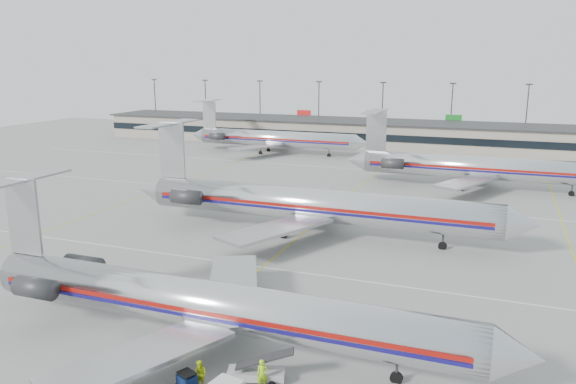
% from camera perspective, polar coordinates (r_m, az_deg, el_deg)
% --- Properties ---
extents(ground, '(260.00, 260.00, 0.00)m').
position_cam_1_polar(ground, '(49.37, -7.30, -11.42)').
color(ground, gray).
rests_on(ground, ground).
extents(apron_markings, '(160.00, 0.15, 0.02)m').
position_cam_1_polar(apron_markings, '(57.66, -2.59, -7.63)').
color(apron_markings, silver).
rests_on(apron_markings, ground).
extents(terminal, '(162.00, 17.00, 6.25)m').
position_cam_1_polar(terminal, '(140.15, 11.94, 5.71)').
color(terminal, gray).
rests_on(terminal, ground).
extents(light_mast_row, '(163.60, 0.40, 15.28)m').
position_cam_1_polar(light_mast_row, '(153.41, 12.89, 8.31)').
color(light_mast_row, '#38383D').
rests_on(light_mast_row, ground).
extents(jet_foreground, '(43.88, 25.84, 11.48)m').
position_cam_1_polar(jet_foreground, '(41.92, -8.48, -11.07)').
color(jet_foreground, silver).
rests_on(jet_foreground, ground).
extents(jet_second_row, '(49.77, 29.31, 13.03)m').
position_cam_1_polar(jet_second_row, '(67.36, 2.01, -1.21)').
color(jet_second_row, silver).
rests_on(jet_second_row, ground).
extents(jet_third_row, '(45.72, 28.12, 12.50)m').
position_cam_1_polar(jet_third_row, '(96.86, 18.65, 2.40)').
color(jet_third_row, silver).
rests_on(jet_third_row, ground).
extents(jet_back_row, '(43.46, 26.73, 11.88)m').
position_cam_1_polar(jet_back_row, '(128.52, -1.61, 5.47)').
color(jet_back_row, silver).
rests_on(jet_back_row, ground).
extents(belt_loader, '(4.57, 2.43, 2.34)m').
position_cam_1_polar(belt_loader, '(38.55, -3.13, -17.77)').
color(belt_loader, '#A9A9A9').
rests_on(belt_loader, ground).
extents(ramp_worker_near, '(0.85, 0.76, 1.94)m').
position_cam_1_polar(ramp_worker_near, '(37.60, -2.63, -18.00)').
color(ramp_worker_near, '#9AE115').
rests_on(ramp_worker_near, ground).
extents(ramp_worker_far, '(1.05, 0.89, 1.88)m').
position_cam_1_polar(ramp_worker_far, '(38.02, -8.92, -17.84)').
color(ramp_worker_far, '#CCE215').
rests_on(ramp_worker_far, ground).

